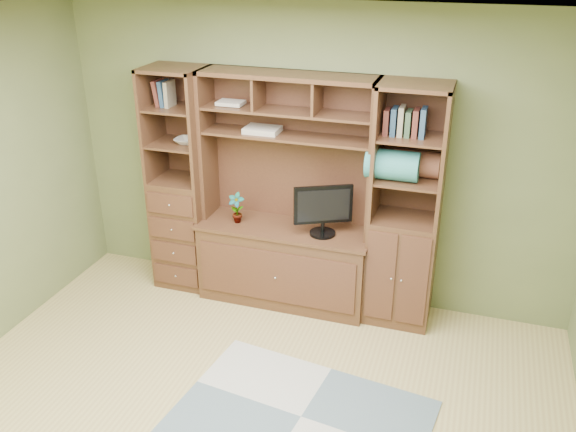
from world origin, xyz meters
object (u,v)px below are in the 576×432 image
(left_tower, at_px, (181,181))
(right_tower, at_px, (406,209))
(center_hutch, at_px, (284,196))
(monitor, at_px, (323,202))

(left_tower, height_order, right_tower, same)
(center_hutch, relative_size, left_tower, 1.00)
(center_hutch, relative_size, monitor, 3.36)
(center_hutch, relative_size, right_tower, 1.00)
(right_tower, bearing_deg, center_hutch, -177.77)
(right_tower, xyz_separation_m, monitor, (-0.67, -0.07, 0.01))
(center_hutch, xyz_separation_m, monitor, (0.35, -0.03, 0.01))
(monitor, bearing_deg, left_tower, 150.41)
(monitor, bearing_deg, right_tower, -20.05)
(monitor, bearing_deg, center_hutch, 147.93)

